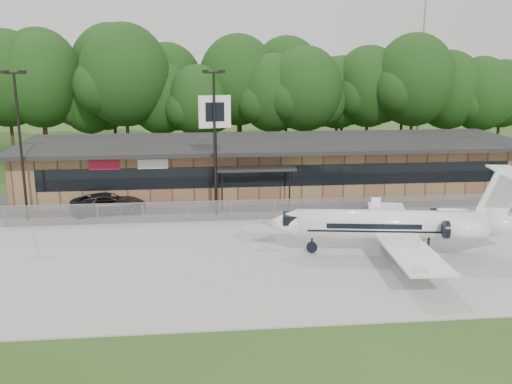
{
  "coord_description": "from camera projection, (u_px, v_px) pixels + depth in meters",
  "views": [
    {
      "loc": [
        -6.16,
        -22.74,
        11.26
      ],
      "look_at": [
        -2.59,
        12.0,
        2.79
      ],
      "focal_mm": 40.0,
      "sensor_mm": 36.0,
      "label": 1
    }
  ],
  "objects": [
    {
      "name": "ground",
      "position": [
        342.0,
        315.0,
        25.25
      ],
      "size": [
        160.0,
        160.0,
        0.0
      ],
      "primitive_type": "plane",
      "color": "#2B4217",
      "rests_on": "ground"
    },
    {
      "name": "apron",
      "position": [
        308.0,
        253.0,
        32.97
      ],
      "size": [
        64.0,
        18.0,
        0.08
      ],
      "primitive_type": "cube",
      "color": "#9E9B93",
      "rests_on": "ground"
    },
    {
      "name": "parking_lot",
      "position": [
        279.0,
        203.0,
        44.09
      ],
      "size": [
        50.0,
        9.0,
        0.06
      ],
      "primitive_type": "cube",
      "color": "#383835",
      "rests_on": "ground"
    },
    {
      "name": "terminal",
      "position": [
        272.0,
        165.0,
        47.87
      ],
      "size": [
        41.0,
        11.65,
        4.3
      ],
      "color": "olive",
      "rests_on": "ground"
    },
    {
      "name": "fence",
      "position": [
        289.0,
        209.0,
        39.56
      ],
      "size": [
        46.0,
        0.04,
        1.52
      ],
      "color": "gray",
      "rests_on": "ground"
    },
    {
      "name": "treeline",
      "position": [
        252.0,
        88.0,
        64.08
      ],
      "size": [
        72.0,
        12.0,
        15.0
      ],
      "primitive_type": null,
      "color": "#193511",
      "rests_on": "ground"
    },
    {
      "name": "radio_mast",
      "position": [
        423.0,
        44.0,
        70.88
      ],
      "size": [
        0.2,
        0.2,
        25.0
      ],
      "primitive_type": "cylinder",
      "color": "gray",
      "rests_on": "ground"
    },
    {
      "name": "light_pole_left",
      "position": [
        20.0,
        135.0,
        38.0
      ],
      "size": [
        1.55,
        0.3,
        10.23
      ],
      "color": "black",
      "rests_on": "ground"
    },
    {
      "name": "light_pole_mid",
      "position": [
        215.0,
        133.0,
        39.29
      ],
      "size": [
        1.55,
        0.3,
        10.23
      ],
      "color": "black",
      "rests_on": "ground"
    },
    {
      "name": "business_jet",
      "position": [
        400.0,
        226.0,
        32.22
      ],
      "size": [
        14.99,
        13.42,
        5.04
      ],
      "rotation": [
        0.0,
        0.0,
        -0.15
      ],
      "color": "white",
      "rests_on": "ground"
    },
    {
      "name": "suv",
      "position": [
        109.0,
        204.0,
        41.14
      ],
      "size": [
        5.67,
        3.23,
        1.49
      ],
      "primitive_type": "imported",
      "rotation": [
        0.0,
        0.0,
        1.72
      ],
      "color": "#292A2C",
      "rests_on": "ground"
    },
    {
      "name": "pole_sign",
      "position": [
        215.0,
        125.0,
        39.46
      ],
      "size": [
        2.24,
        0.54,
        8.5
      ],
      "rotation": [
        0.0,
        0.0,
        0.13
      ],
      "color": "black",
      "rests_on": "ground"
    }
  ]
}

